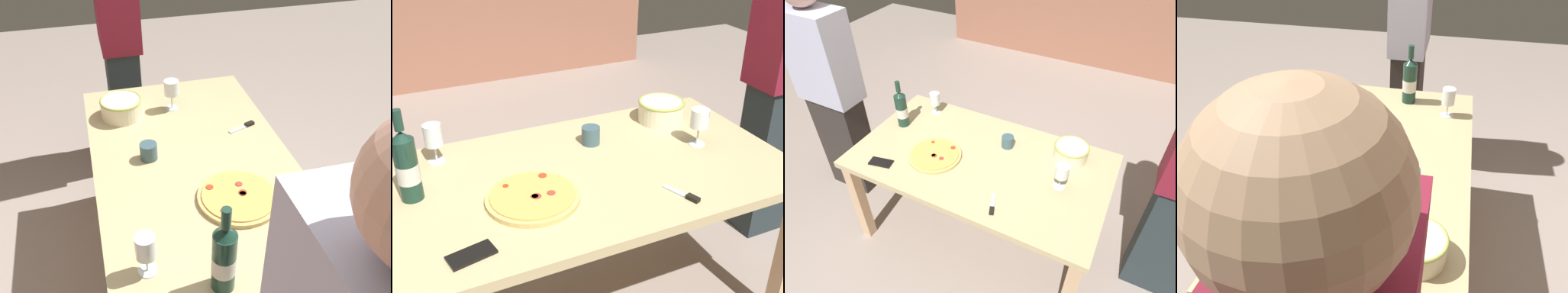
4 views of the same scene
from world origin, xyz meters
TOP-DOWN VIEW (x-y plane):
  - ground_plane at (0.00, 0.00)m, footprint 8.00×8.00m
  - dining_table at (0.00, 0.00)m, footprint 1.60×0.90m
  - pizza at (-0.27, -0.11)m, footprint 0.34×0.34m
  - serving_bowl at (0.50, 0.27)m, footprint 0.22×0.22m
  - wine_bottle at (-0.65, 0.08)m, footprint 0.08×0.08m
  - wine_glass_near_pizza at (-0.53, 0.31)m, footprint 0.07×0.07m
  - wine_glass_by_bottle at (0.51, -0.01)m, footprint 0.08×0.08m
  - cup_amber at (0.10, 0.19)m, footprint 0.08×0.08m
  - cell_phone at (-0.53, -0.32)m, footprint 0.16×0.10m
  - pizza_knife at (0.24, -0.32)m, footprint 0.07×0.15m
  - person_guest_left at (1.19, 0.19)m, footprint 0.41×0.24m

SIDE VIEW (x-z plane):
  - ground_plane at x=0.00m, z-range 0.00..0.00m
  - dining_table at x=0.00m, z-range 0.28..1.03m
  - cell_phone at x=-0.53m, z-range 0.75..0.76m
  - pizza_knife at x=0.24m, z-range 0.75..0.76m
  - pizza at x=-0.27m, z-range 0.75..0.78m
  - cup_amber at x=0.10m, z-range 0.75..0.83m
  - serving_bowl at x=0.50m, z-range 0.75..0.86m
  - wine_glass_by_bottle at x=0.51m, z-range 0.78..0.95m
  - wine_glass_near_pizza at x=-0.53m, z-range 0.78..0.95m
  - wine_bottle at x=-0.65m, z-range 0.71..1.06m
  - person_guest_left at x=1.19m, z-range 0.02..1.77m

